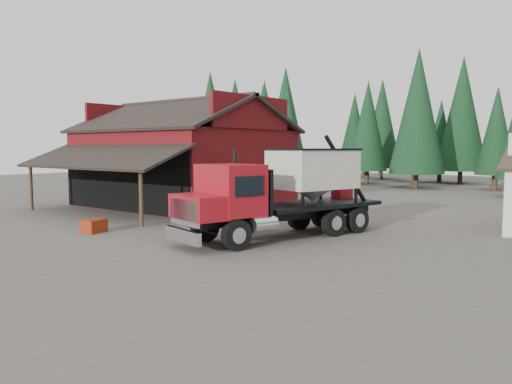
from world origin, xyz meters
The scene contains 7 objects.
ground centered at (0.00, 0.00, 0.00)m, with size 120.00×120.00×0.00m, color #4D453D.
red_barn centered at (-11.00, 9.90, 2.69)m, with size 12.80×13.63×7.18m.
conifer_backdrop centered at (0.00, 42.00, 0.00)m, with size 76.00×16.00×16.00m, color black, non-canonical shape.
near_pine_a centered at (-22.00, 28.00, 6.39)m, with size 4.40×4.40×11.40m.
near_pine_d centered at (-4.00, 34.00, 7.39)m, with size 5.28×5.28×13.40m.
feed_truck centered at (1.62, 4.03, 2.08)m, with size 4.99×10.19×4.45m.
equip_box centered at (-5.86, -0.41, 0.30)m, with size 0.70×1.10×0.60m, color maroon.
Camera 1 is at (14.00, -13.38, 3.83)m, focal length 35.00 mm.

